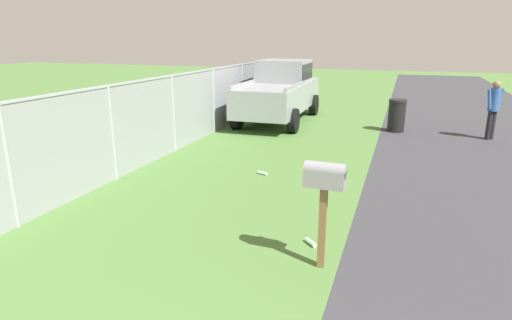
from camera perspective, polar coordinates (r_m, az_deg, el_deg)
mailbox at (r=5.32m, az=9.09°, el=-3.18°), size 0.23×0.51×1.41m
pickup_truck at (r=15.24m, az=3.24°, el=9.37°), size 5.18×2.19×2.09m
trash_bin at (r=14.13m, az=18.20°, el=5.65°), size 0.54×0.54×1.01m
pedestrian at (r=14.04m, az=29.05°, el=6.31°), size 0.35×0.48×1.69m
fence_section at (r=11.20m, az=-10.96°, el=6.44°), size 14.92×0.07×1.97m
litter_bottle_by_mailbox at (r=6.29m, az=7.27°, el=-10.81°), size 0.20×0.21×0.07m
litter_bottle_midfield_b at (r=9.26m, az=0.86°, el=-1.74°), size 0.13×0.23×0.07m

